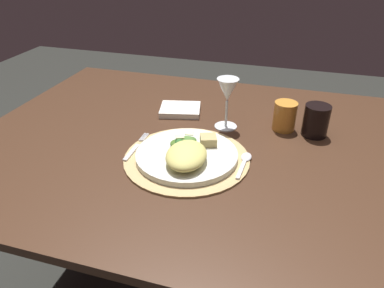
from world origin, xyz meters
name	(u,v)px	position (x,y,z in m)	size (l,w,h in m)	color
dining_table	(211,170)	(0.00, 0.00, 0.63)	(1.44, 1.02, 0.73)	#42281A
placemat	(187,158)	(-0.04, -0.11, 0.73)	(0.34, 0.34, 0.01)	tan
dinner_plate	(187,155)	(-0.04, -0.11, 0.74)	(0.28, 0.28, 0.02)	silver
pasta_serving	(186,155)	(-0.03, -0.15, 0.77)	(0.14, 0.10, 0.04)	#D7CD6B
salad_greens	(184,142)	(-0.06, -0.07, 0.76)	(0.09, 0.08, 0.03)	#427534
bread_piece	(209,140)	(0.00, -0.05, 0.76)	(0.04, 0.04, 0.02)	tan
fork	(135,148)	(-0.20, -0.10, 0.73)	(0.01, 0.15, 0.00)	silver
spoon	(245,160)	(0.11, -0.08, 0.73)	(0.03, 0.13, 0.01)	silver
napkin	(180,110)	(-0.15, 0.17, 0.74)	(0.13, 0.11, 0.02)	white
wine_glass	(227,93)	(0.02, 0.11, 0.84)	(0.07, 0.07, 0.16)	silver
amber_tumbler	(285,116)	(0.19, 0.15, 0.77)	(0.07, 0.07, 0.09)	orange
dark_tumbler	(316,120)	(0.29, 0.14, 0.77)	(0.08, 0.08, 0.10)	black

